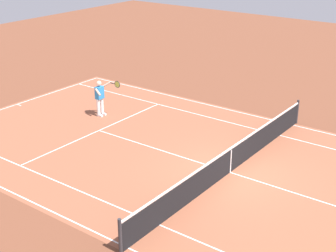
% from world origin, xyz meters
% --- Properties ---
extents(ground_plane, '(60.00, 60.00, 0.00)m').
position_xyz_m(ground_plane, '(0.00, 0.00, 0.00)').
color(ground_plane, brown).
extents(court_slab, '(24.20, 11.40, 0.00)m').
position_xyz_m(court_slab, '(0.00, 0.00, 0.00)').
color(court_slab, '#935138').
rests_on(court_slab, ground_plane).
extents(court_line_markings, '(23.85, 11.05, 0.01)m').
position_xyz_m(court_line_markings, '(0.00, 0.00, 0.00)').
color(court_line_markings, white).
rests_on(court_line_markings, ground_plane).
extents(tennis_net, '(0.10, 11.70, 1.08)m').
position_xyz_m(tennis_net, '(0.00, 0.00, 0.49)').
color(tennis_net, '#2D2D33').
rests_on(tennis_net, ground_plane).
extents(tennis_player_near, '(1.05, 0.78, 1.70)m').
position_xyz_m(tennis_player_near, '(7.56, -1.36, 0.93)').
color(tennis_player_near, white).
rests_on(tennis_player_near, ground_plane).
extents(tennis_ball, '(0.07, 0.07, 0.07)m').
position_xyz_m(tennis_ball, '(0.77, -0.63, 0.03)').
color(tennis_ball, '#CCE01E').
rests_on(tennis_ball, ground_plane).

